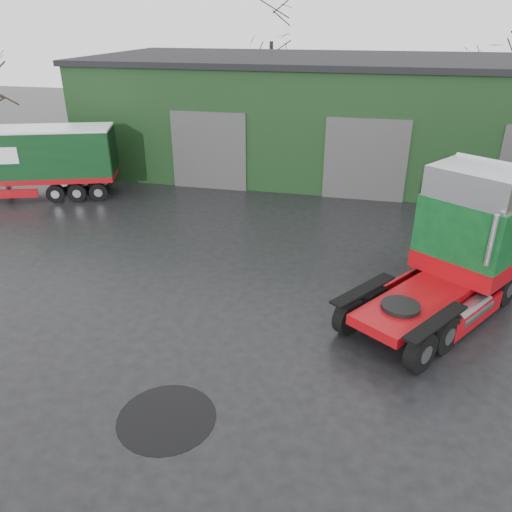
% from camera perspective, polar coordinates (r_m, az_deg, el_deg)
% --- Properties ---
extents(ground, '(100.00, 100.00, 0.00)m').
position_cam_1_polar(ground, '(13.64, 0.99, -11.83)').
color(ground, black).
extents(warehouse, '(32.40, 12.40, 6.30)m').
position_cam_1_polar(warehouse, '(31.03, 12.96, 15.47)').
color(warehouse, black).
rests_on(warehouse, ground).
extents(hero_tractor, '(6.52, 7.54, 4.41)m').
position_cam_1_polar(hero_tractor, '(15.25, 20.22, 0.42)').
color(hero_tractor, '#0E441C').
rests_on(hero_tractor, ground).
extents(tree_back_a, '(4.40, 4.40, 9.50)m').
position_cam_1_polar(tree_back_a, '(41.57, 1.73, 20.72)').
color(tree_back_a, black).
rests_on(tree_back_a, ground).
extents(tree_back_b, '(4.40, 4.40, 7.50)m').
position_cam_1_polar(tree_back_b, '(41.58, 24.94, 17.12)').
color(tree_back_b, black).
rests_on(tree_back_b, ground).
extents(puddle_0, '(2.28, 2.28, 0.01)m').
position_cam_1_polar(puddle_0, '(12.18, -10.18, -17.77)').
color(puddle_0, black).
rests_on(puddle_0, ground).
extents(puddle_1, '(1.90, 1.90, 0.01)m').
position_cam_1_polar(puddle_1, '(17.09, 16.18, -4.52)').
color(puddle_1, black).
rests_on(puddle_1, ground).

